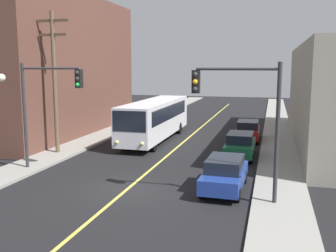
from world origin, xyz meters
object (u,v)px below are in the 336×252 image
object	(u,v)px
parked_car_red	(248,130)
parked_car_green	(240,145)
traffic_signal_right_corner	(241,106)
parked_car_blue	(225,173)
utility_pole_near	(54,76)
traffic_signal_left_corner	(48,96)
city_bus	(155,118)

from	to	relation	value
parked_car_red	parked_car_green	bearing A→B (deg)	-91.10
parked_car_red	traffic_signal_right_corner	distance (m)	15.26
parked_car_blue	utility_pole_near	world-z (taller)	utility_pole_near
parked_car_blue	traffic_signal_left_corner	bearing A→B (deg)	175.15
parked_car_blue	parked_car_red	distance (m)	13.28
city_bus	traffic_signal_left_corner	distance (m)	11.44
city_bus	utility_pole_near	size ratio (longest dim) A/B	1.30
city_bus	traffic_signal_right_corner	distance (m)	15.53
parked_car_green	traffic_signal_right_corner	distance (m)	9.51
utility_pole_near	traffic_signal_right_corner	world-z (taller)	utility_pole_near
parked_car_blue	parked_car_green	distance (m)	7.26
city_bus	traffic_signal_left_corner	size ratio (longest dim) A/B	2.03
city_bus	traffic_signal_right_corner	xyz separation A→B (m)	(7.82, -13.19, 2.49)
parked_car_blue	parked_car_green	world-z (taller)	same
utility_pole_near	traffic_signal_left_corner	world-z (taller)	utility_pole_near
city_bus	parked_car_red	world-z (taller)	city_bus
parked_car_blue	parked_car_red	xyz separation A→B (m)	(0.26, 13.28, 0.00)
traffic_signal_right_corner	city_bus	bearing A→B (deg)	120.67
city_bus	parked_car_blue	bearing A→B (deg)	-58.83
parked_car_blue	traffic_signal_right_corner	bearing A→B (deg)	-63.20
parked_car_green	parked_car_red	bearing A→B (deg)	88.90
utility_pole_near	traffic_signal_right_corner	size ratio (longest dim) A/B	1.56
utility_pole_near	traffic_signal_right_corner	bearing A→B (deg)	-26.84
parked_car_red	traffic_signal_right_corner	world-z (taller)	traffic_signal_right_corner
utility_pole_near	traffic_signal_left_corner	distance (m)	4.60
city_bus	utility_pole_near	distance (m)	9.06
city_bus	parked_car_red	xyz separation A→B (m)	(7.28, 1.67, -0.98)
utility_pole_near	traffic_signal_left_corner	xyz separation A→B (m)	(1.96, -4.04, -1.01)
parked_car_blue	traffic_signal_right_corner	distance (m)	3.89
parked_car_red	utility_pole_near	bearing A→B (deg)	-145.58
traffic_signal_left_corner	traffic_signal_right_corner	distance (m)	11.09
parked_car_green	parked_car_red	distance (m)	6.02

